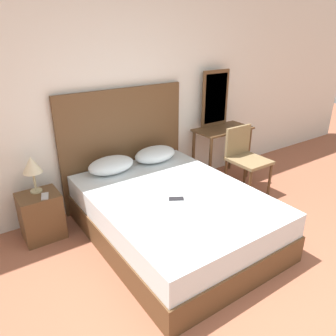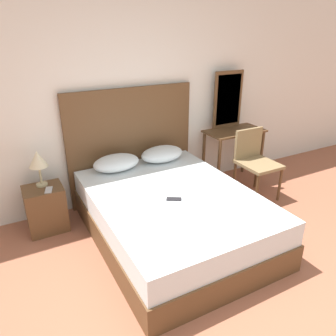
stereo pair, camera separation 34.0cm
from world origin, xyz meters
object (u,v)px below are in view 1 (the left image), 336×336
object	(u,v)px
table_lamp	(32,166)
phone_on_nightstand	(45,196)
vanity_desk	(222,139)
nightstand	(41,216)
phone_on_bed	(176,199)
bed	(174,215)
chair	(245,155)

from	to	relation	value
table_lamp	phone_on_nightstand	world-z (taller)	table_lamp
phone_on_nightstand	vanity_desk	distance (m)	2.58
nightstand	phone_on_nightstand	size ratio (longest dim) A/B	3.19
phone_on_bed	table_lamp	xyz separation A→B (m)	(-1.12, 1.00, 0.28)
phone_on_bed	vanity_desk	xyz separation A→B (m)	(1.51, 0.94, 0.08)
bed	nightstand	xyz separation A→B (m)	(-1.18, 0.81, -0.01)
table_lamp	chair	size ratio (longest dim) A/B	0.45
nightstand	phone_on_nightstand	world-z (taller)	phone_on_nightstand
phone_on_bed	chair	world-z (taller)	chair
bed	phone_on_nightstand	world-z (taller)	bed
phone_on_bed	table_lamp	world-z (taller)	table_lamp
phone_on_bed	vanity_desk	size ratio (longest dim) A/B	0.20
table_lamp	bed	bearing A→B (deg)	-37.15
table_lamp	phone_on_nightstand	bearing A→B (deg)	-75.12
chair	table_lamp	bearing A→B (deg)	168.64
nightstand	chair	bearing A→B (deg)	-9.80
nightstand	table_lamp	size ratio (longest dim) A/B	1.30
bed	phone_on_nightstand	bearing A→B (deg)	147.28
phone_on_nightstand	table_lamp	bearing A→B (deg)	104.88
vanity_desk	chair	distance (m)	0.47
chair	phone_on_bed	bearing A→B (deg)	-162.27
vanity_desk	chair	bearing A→B (deg)	-91.39
phone_on_bed	vanity_desk	world-z (taller)	vanity_desk
bed	chair	world-z (taller)	chair
bed	vanity_desk	size ratio (longest dim) A/B	2.53
nightstand	table_lamp	bearing A→B (deg)	82.27
nightstand	vanity_desk	distance (m)	2.66
bed	phone_on_nightstand	xyz separation A→B (m)	(-1.13, 0.72, 0.26)
bed	vanity_desk	xyz separation A→B (m)	(1.45, 0.82, 0.36)
table_lamp	phone_on_bed	bearing A→B (deg)	-41.95
nightstand	table_lamp	distance (m)	0.57
phone_on_bed	phone_on_nightstand	world-z (taller)	phone_on_bed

